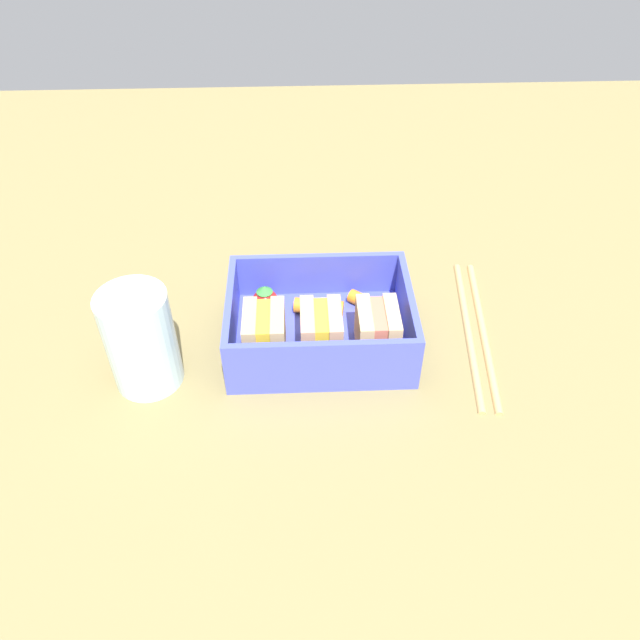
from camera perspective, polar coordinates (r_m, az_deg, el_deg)
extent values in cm
cube|color=olive|center=(58.46, 0.00, -2.68)|extent=(120.00, 120.00, 2.00)
cube|color=#4853C9|center=(57.34, 0.00, -1.55)|extent=(16.37, 12.38, 1.20)
cube|color=#4853C9|center=(51.23, 0.27, -3.88)|extent=(16.37, 0.60, 4.34)
cube|color=#4853C9|center=(59.97, -0.23, 4.26)|extent=(16.37, 0.60, 4.34)
cube|color=#4853C9|center=(56.25, 8.05, 0.72)|extent=(0.60, 11.18, 4.34)
cube|color=#4853C9|center=(55.78, -8.12, 0.29)|extent=(0.60, 11.18, 4.34)
cube|color=#DBB47E|center=(54.19, 6.49, -0.95)|extent=(1.17, 4.76, 4.46)
cube|color=#D87259|center=(54.04, 5.26, -0.99)|extent=(1.17, 4.38, 4.10)
cube|color=#DBB47E|center=(53.91, 4.02, -1.02)|extent=(1.17, 4.76, 4.46)
cube|color=tan|center=(53.72, 1.35, -1.10)|extent=(1.17, 4.76, 4.46)
cube|color=yellow|center=(53.67, 0.10, -1.13)|extent=(1.17, 4.38, 4.10)
cube|color=tan|center=(53.65, -1.15, -1.17)|extent=(1.17, 4.76, 4.46)
cube|color=tan|center=(53.68, -3.83, -1.24)|extent=(1.17, 4.76, 4.46)
cube|color=yellow|center=(53.74, -5.08, -1.27)|extent=(1.17, 4.38, 4.10)
cube|color=tan|center=(53.82, -6.32, -1.31)|extent=(1.17, 4.76, 4.46)
cylinder|color=orange|center=(59.09, 4.44, 1.53)|extent=(3.97, 3.53, 1.31)
cylinder|color=orange|center=(58.44, 0.18, 1.23)|extent=(4.79, 2.22, 1.46)
sphere|color=red|center=(58.33, -5.02, 1.64)|extent=(2.54, 2.54, 2.54)
cone|color=#3B913E|center=(57.32, -5.11, 2.83)|extent=(1.53, 1.53, 0.60)
cylinder|color=tan|center=(60.43, 14.72, -0.83)|extent=(2.66, 19.93, 0.70)
cylinder|color=tan|center=(60.14, 13.42, -0.78)|extent=(2.66, 19.93, 0.70)
cylinder|color=silver|center=(53.42, -16.07, -1.77)|extent=(5.79, 5.79, 9.16)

